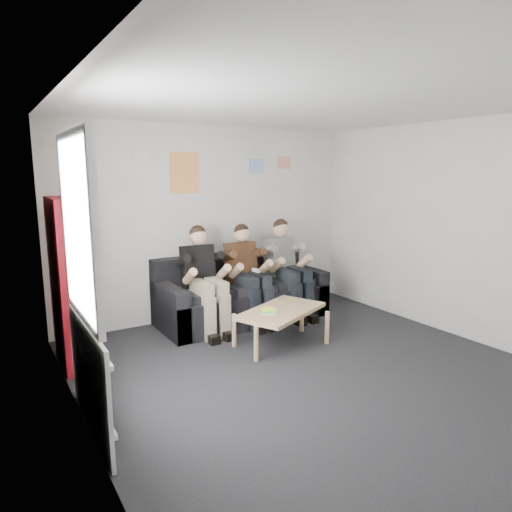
% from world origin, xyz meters
% --- Properties ---
extents(room_shell, '(5.00, 5.00, 5.00)m').
position_xyz_m(room_shell, '(0.00, 0.00, 1.35)').
color(room_shell, black).
rests_on(room_shell, ground).
extents(sofa, '(2.36, 0.96, 0.91)m').
position_xyz_m(sofa, '(0.22, 2.05, 0.33)').
color(sofa, black).
rests_on(sofa, ground).
extents(bookshelf, '(0.27, 0.81, 1.81)m').
position_xyz_m(bookshelf, '(-2.09, 1.68, 0.90)').
color(bookshelf, maroon).
rests_on(bookshelf, ground).
extents(coffee_table, '(1.12, 0.62, 0.45)m').
position_xyz_m(coffee_table, '(0.13, 0.93, 0.39)').
color(coffee_table, tan).
rests_on(coffee_table, ground).
extents(game_cases, '(0.21, 0.18, 0.04)m').
position_xyz_m(game_cases, '(-0.07, 0.90, 0.47)').
color(game_cases, silver).
rests_on(game_cases, coffee_table).
extents(person_left, '(0.41, 0.88, 1.38)m').
position_xyz_m(person_left, '(-0.43, 1.85, 0.69)').
color(person_left, black).
rests_on(person_left, sofa).
extents(person_middle, '(0.40, 0.86, 1.36)m').
position_xyz_m(person_middle, '(0.22, 1.85, 0.69)').
color(person_middle, '#452A17').
rests_on(person_middle, sofa).
extents(person_right, '(0.42, 0.90, 1.40)m').
position_xyz_m(person_right, '(0.88, 1.84, 0.70)').
color(person_right, white).
rests_on(person_right, sofa).
extents(radiator, '(0.10, 0.64, 0.60)m').
position_xyz_m(radiator, '(-2.15, 0.20, 0.35)').
color(radiator, white).
rests_on(radiator, ground).
extents(window, '(0.05, 1.30, 2.36)m').
position_xyz_m(window, '(-2.22, 0.20, 1.03)').
color(window, white).
rests_on(window, room_shell).
extents(poster_large, '(0.42, 0.01, 0.55)m').
position_xyz_m(poster_large, '(-0.40, 2.49, 2.05)').
color(poster_large, '#E6DC51').
rests_on(poster_large, room_shell).
extents(poster_blue, '(0.25, 0.01, 0.20)m').
position_xyz_m(poster_blue, '(0.75, 2.49, 2.15)').
color(poster_blue, '#4389E4').
rests_on(poster_blue, room_shell).
extents(poster_pink, '(0.22, 0.01, 0.18)m').
position_xyz_m(poster_pink, '(1.25, 2.49, 2.20)').
color(poster_pink, '#DD459B').
rests_on(poster_pink, room_shell).
extents(poster_sign, '(0.20, 0.01, 0.14)m').
position_xyz_m(poster_sign, '(-1.00, 2.49, 2.25)').
color(poster_sign, white).
rests_on(poster_sign, room_shell).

